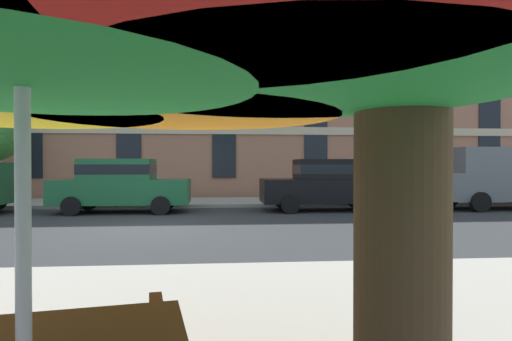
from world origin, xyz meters
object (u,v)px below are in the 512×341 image
at_px(sedan_black, 326,183).
at_px(pickup_gray, 499,180).
at_px(sedan_green, 121,184).
at_px(patio_umbrella, 22,30).

relative_size(sedan_black, pickup_gray, 0.86).
bearing_deg(sedan_green, patio_umbrella, -78.88).
xyz_separation_m(pickup_gray, patio_umbrella, (-10.84, -12.70, 1.06)).
bearing_deg(sedan_green, sedan_black, 0.00).
xyz_separation_m(sedan_black, patio_umbrella, (-4.47, -12.70, 1.14)).
bearing_deg(sedan_black, pickup_gray, 0.00).
bearing_deg(sedan_green, pickup_gray, 0.00).
bearing_deg(pickup_gray, sedan_black, -180.00).
relative_size(pickup_gray, patio_umbrella, 1.22).
distance_m(sedan_black, pickup_gray, 6.37).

